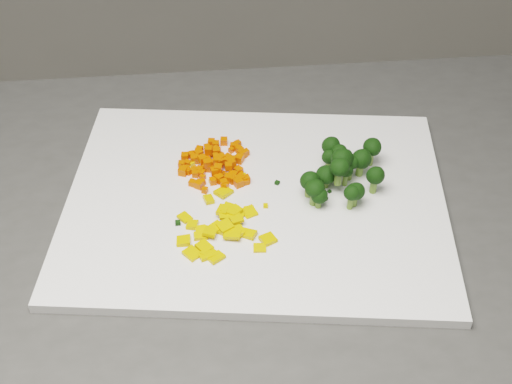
{
  "coord_description": "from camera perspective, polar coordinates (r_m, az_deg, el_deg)",
  "views": [
    {
      "loc": [
        0.06,
        -0.45,
        1.55
      ],
      "look_at": [
        0.14,
        0.24,
        0.92
      ],
      "focal_mm": 50.0,
      "sensor_mm": 36.0,
      "label": 1
    }
  ],
  "objects": [
    {
      "name": "stray_bit_9",
      "position": [
        0.99,
        -5.21,
        1.72
      ],
      "size": [
        0.01,
        0.01,
        0.0
      ],
      "primitive_type": "cube",
      "rotation": [
        0.0,
        0.0,
        0.13
      ],
      "color": "black",
      "rests_on": "cutting_board"
    },
    {
      "name": "cutting_board",
      "position": [
        0.95,
        0.0,
        -0.75
      ],
      "size": [
        0.56,
        0.47,
        0.01
      ],
      "primitive_type": "cube",
      "rotation": [
        0.0,
        0.0,
        -0.17
      ],
      "color": "white",
      "rests_on": "counter_block"
    },
    {
      "name": "broccoli_floret_17",
      "position": [
        0.94,
        4.25,
        0.55
      ],
      "size": [
        0.04,
        0.04,
        0.04
      ],
      "primitive_type": null,
      "color": "black",
      "rests_on": "broccoli_pile"
    },
    {
      "name": "broccoli_floret_8",
      "position": [
        0.98,
        8.34,
        2.26
      ],
      "size": [
        0.04,
        0.04,
        0.04
      ],
      "primitive_type": null,
      "color": "black",
      "rests_on": "broccoli_pile"
    },
    {
      "name": "pepper_chunk_1",
      "position": [
        0.89,
        -5.81,
        -3.9
      ],
      "size": [
        0.02,
        0.02,
        0.01
      ],
      "primitive_type": "cube",
      "rotation": [
        0.02,
        0.14,
        3.08
      ],
      "color": "#E9AC0C",
      "rests_on": "pepper_pile"
    },
    {
      "name": "broccoli_floret_3",
      "position": [
        0.93,
        6.63,
        1.56
      ],
      "size": [
        0.04,
        0.04,
        0.04
      ],
      "primitive_type": null,
      "color": "black",
      "rests_on": "broccoli_pile"
    },
    {
      "name": "carrot_cube_7",
      "position": [
        0.97,
        -0.97,
        1.04
      ],
      "size": [
        0.01,
        0.01,
        0.01
      ],
      "primitive_type": "cube",
      "rotation": [
        0.0,
        0.0,
        0.13
      ],
      "color": "#E94102",
      "rests_on": "carrot_pile"
    },
    {
      "name": "pepper_chunk_14",
      "position": [
        0.87,
        -3.23,
        -5.24
      ],
      "size": [
        0.02,
        0.02,
        0.01
      ],
      "primitive_type": "cube",
      "rotation": [
        -0.14,
        0.02,
        0.58
      ],
      "color": "#E9AC0C",
      "rests_on": "pepper_pile"
    },
    {
      "name": "pepper_chunk_20",
      "position": [
        0.89,
        -3.69,
        -3.19
      ],
      "size": [
        0.02,
        0.02,
        0.01
      ],
      "primitive_type": "cube",
      "rotation": [
        0.1,
        0.14,
        1.25
      ],
      "color": "#E9AC0C",
      "rests_on": "pepper_pile"
    },
    {
      "name": "carrot_cube_59",
      "position": [
        0.98,
        -2.87,
        2.46
      ],
      "size": [
        0.01,
        0.01,
        0.01
      ],
      "primitive_type": "cube",
      "rotation": [
        0.0,
        0.0,
        2.0
      ],
      "color": "#E94102",
      "rests_on": "carrot_pile"
    },
    {
      "name": "carrot_cube_46",
      "position": [
        0.99,
        -2.3,
        2.54
      ],
      "size": [
        0.01,
        0.01,
        0.01
      ],
      "primitive_type": "cube",
      "rotation": [
        0.0,
        0.0,
        1.41
      ],
      "color": "#E94102",
      "rests_on": "carrot_pile"
    },
    {
      "name": "carrot_cube_57",
      "position": [
        1.02,
        -1.85,
        3.69
      ],
      "size": [
        0.01,
        0.01,
        0.01
      ],
      "primitive_type": "cube",
      "rotation": [
        0.0,
        0.0,
        1.38
      ],
      "color": "#E94102",
      "rests_on": "carrot_pile"
    },
    {
      "name": "carrot_cube_54",
      "position": [
        1.02,
        -1.29,
        3.41
      ],
      "size": [
        0.01,
        0.01,
        0.01
      ],
      "primitive_type": "cube",
      "rotation": [
        0.0,
        0.0,
        2.1
      ],
      "color": "#E94102",
      "rests_on": "carrot_pile"
    },
    {
      "name": "carrot_cube_60",
      "position": [
        1.0,
        -3.82,
        3.35
      ],
      "size": [
        0.01,
        0.01,
        0.01
      ],
      "primitive_type": "cube",
      "rotation": [
        0.0,
        0.0,
        1.37
      ],
      "color": "#E94102",
      "rests_on": "carrot_pile"
    },
    {
      "name": "carrot_cube_47",
      "position": [
        0.96,
        -4.57,
        0.61
      ],
      "size": [
        0.01,
        0.01,
        0.01
      ],
      "primitive_type": "cube",
      "rotation": [
        0.0,
        0.0,
        0.95
      ],
      "color": "#E94102",
      "rests_on": "carrot_pile"
    },
    {
      "name": "broccoli_floret_6",
      "position": [
        0.93,
        7.86,
        -0.26
      ],
      "size": [
        0.04,
        0.04,
        0.03
      ],
      "primitive_type": null,
      "color": "black",
      "rests_on": "broccoli_pile"
    },
    {
      "name": "carrot_cube_16",
      "position": [
        0.97,
        -0.81,
        1.03
      ],
      "size": [
        0.01,
        0.01,
        0.01
      ],
      "primitive_type": "cube",
      "rotation": [
        0.0,
        0.0,
        0.24
      ],
      "color": "#E94102",
      "rests_on": "carrot_pile"
    },
    {
      "name": "pepper_chunk_3",
      "position": [
        0.95,
        -2.62,
        -0.0
      ],
      "size": [
        0.03,
        0.03,
        0.01
      ],
      "primitive_type": "cube",
      "rotation": [
        -0.12,
        0.11,
        0.69
      ],
      "color": "#E9AC0C",
      "rests_on": "pepper_pile"
    },
    {
      "name": "pepper_chunk_7",
      "position": [
        0.94,
        -3.81,
        -0.58
      ],
      "size": [
        0.02,
        0.02,
        0.01
      ],
      "primitive_type": "cube",
      "rotation": [
        0.12,
        0.1,
        1.81
      ],
      "color": "#E9AC0C",
      "rests_on": "pepper_pile"
    },
    {
      "name": "stray_bit_7",
      "position": [
        1.0,
        -5.19,
        2.28
      ],
      "size": [
        0.01,
        0.01,
        0.01
      ],
      "primitive_type": "cube",
      "rotation": [
        0.0,
        0.0,
        2.28
      ],
      "color": "#E9AC0C",
      "rests_on": "cutting_board"
    },
    {
      "name": "broccoli_floret_11",
      "position": [
        0.93,
        5.04,
        -0.55
      ],
      "size": [
        0.03,
        0.03,
        0.03
      ],
      "primitive_type": null,
      "color": "black",
      "rests_on": "broccoli_pile"
    },
    {
      "name": "carrot_cube_6",
      "position": [
        1.01,
        -4.69,
        3.05
      ],
      "size": [
        0.01,
        0.01,
        0.01
      ],
      "primitive_type": "cube",
      "rotation": [
        0.0,
        0.0,
        1.68
      ],
      "color": "#E94102",
      "rests_on": "carrot_pile"
    },
    {
      "name": "carrot_cube_43",
      "position": [
        1.0,
        -5.97,
        2.21
      ],
      "size": [
        0.01,
        0.01,
        0.01
      ],
      "primitive_type": "cube",
      "rotation": [
        0.0,
        0.0,
        3.02
      ],
      "color": "#E94102",
      "rests_on": "carrot_pile"
    },
    {
      "name": "carrot_cube_8",
      "position": [
        0.99,
        -3.26,
        2.88
      ],
      "size": [
        0.01,
        0.01,
        0.01
      ],
      "primitive_type": "cube",
      "rotation": [
        0.0,
        0.0,
        0.01
      ],
      "color": "#E94102",
      "rests_on": "carrot_pile"
    },
    {
      "name": "stray_bit_1",
      "position": [
        0.94,
        5.44,
        -0.5
      ],
      "size": [
        0.01,
        0.01,
        0.01
      ],
      "primitive_type": "cube",
      "rotation": [
        0.0,
        0.0,
        2.09
      ],
      "color": "black",
      "rests_on": "cutting_board"
    },
    {
      "name": "carrot_cube_75",
      "position": [
        0.98,
        -1.96,
        2.32
      ],
      "size": [
        0.01,
        0.01,
        0.01
      ],
      "primitive_type": "cube",
      "rotation": [
        0.0,
        0.0,
        0.54
      ],
      "color": "#E94102",
      "rests_on": "carrot_pile"
    },
    {
      "name": "pepper_chunk_11",
      "position": [
        0.88,
        0.29,
        -4.51
      ],
      "size": [
        0.02,
        0.01,
        0.01
      ],
      "primitive_type": "cube",
      "rotation": [
        -0.14,
        -0.06,
        3.05
      ],
      "color": "#E9AC0C",
      "rests_on": "pepper_pile"
    },
    {
      "name": "carrot_cube_41",
      "position": [
        0.97,
        -2.19,
        1.12
      ],
      "size": [
        0.01,
        0.01,
        0.01
      ],
      "primitive_type": "cube",
      "rotation": [
        0.0,
        0.0,
        1.31
      ],
      "color": "#E94102",
      "rests_on": "carrot_pile"
    },
    {
      "name": "carrot_cube_40",
      "position": [
        0.97,
        -2.21,
        2.06
      ],
      "size": [
        0.01,
        0.01,
        0.01
      ],
      "primitive_type": "cube",
      "rotation": [
        0.0,
        0.0,
        1.55
      ],
      "color": "#E94102",
      "rests_on": "carrot_pile"
    },
    {
      "name": "pepper_chunk_26",
      "position": [
        0.89,
        -4.45,
        -3.54
      ],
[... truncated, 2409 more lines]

